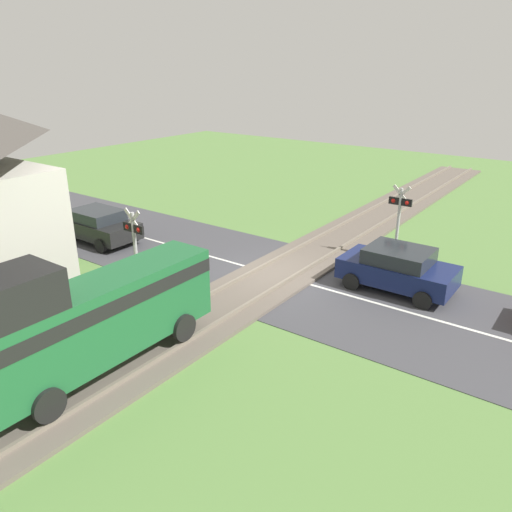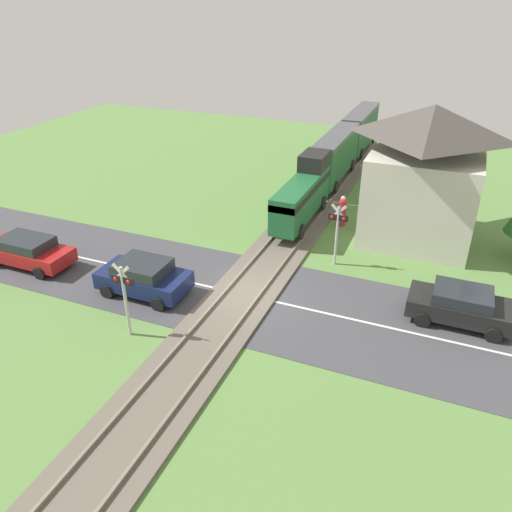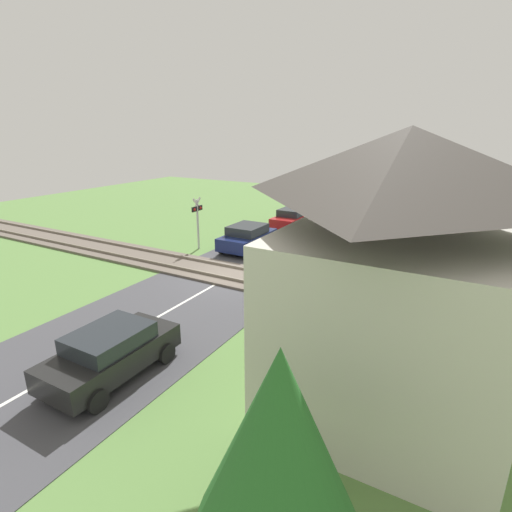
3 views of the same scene
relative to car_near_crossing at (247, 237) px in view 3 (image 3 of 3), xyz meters
The scene contains 11 objects.
ground_plane 4.26m from the car_near_crossing, 20.12° to the left, with size 60.00×60.00×0.00m, color #5B8442.
road_surface 4.26m from the car_near_crossing, 20.12° to the left, with size 48.00×6.40×0.02m.
track_bed 4.25m from the car_near_crossing, 20.12° to the left, with size 2.80×48.00×0.24m.
car_near_crossing is the anchor object (origin of this frame).
car_far_side 12.67m from the car_near_crossing, 13.14° to the left, with size 3.86×1.93×1.43m.
car_behind_queue 6.33m from the car_near_crossing, behind, with size 4.28×1.87×1.39m.
crossing_signal_west_approach 3.09m from the car_near_crossing, 67.59° to the right, with size 0.90×0.18×3.00m.
crossing_signal_east_approach 8.81m from the car_near_crossing, 39.25° to the left, with size 0.90×0.18×3.00m.
station_building 14.13m from the car_near_crossing, 44.77° to the left, with size 5.57×5.37×6.76m.
pedestrian_by_station 11.58m from the car_near_crossing, 58.78° to the left, with size 0.42×0.42×1.68m.
tree_by_station 17.74m from the car_near_crossing, 32.01° to the left, with size 2.32×2.32×4.15m.
Camera 3 is at (14.92, 9.76, 6.70)m, focal length 28.00 mm.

